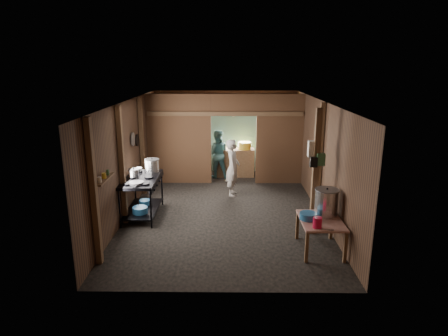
{
  "coord_description": "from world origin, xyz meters",
  "views": [
    {
      "loc": [
        0.1,
        -8.78,
        3.44
      ],
      "look_at": [
        0.0,
        -0.2,
        1.1
      ],
      "focal_mm": 31.03,
      "sensor_mm": 36.0,
      "label": 1
    }
  ],
  "objects_px": {
    "prep_table": "(320,235)",
    "stock_pot": "(326,203)",
    "yellow_tub": "(244,146)",
    "stove_pot_large": "(152,166)",
    "cook": "(233,168)",
    "pink_bucket": "(317,223)",
    "gas_range": "(142,197)"
  },
  "relations": [
    {
      "from": "stove_pot_large",
      "to": "yellow_tub",
      "type": "relative_size",
      "value": 0.86
    },
    {
      "from": "pink_bucket",
      "to": "yellow_tub",
      "type": "relative_size",
      "value": 0.48
    },
    {
      "from": "gas_range",
      "to": "pink_bucket",
      "type": "bearing_deg",
      "value": -29.75
    },
    {
      "from": "prep_table",
      "to": "yellow_tub",
      "type": "xyz_separation_m",
      "value": [
        -1.23,
        5.01,
        0.65
      ]
    },
    {
      "from": "pink_bucket",
      "to": "yellow_tub",
      "type": "xyz_separation_m",
      "value": [
        -1.08,
        5.38,
        0.25
      ]
    },
    {
      "from": "stove_pot_large",
      "to": "cook",
      "type": "xyz_separation_m",
      "value": [
        1.93,
        1.02,
        -0.31
      ]
    },
    {
      "from": "prep_table",
      "to": "yellow_tub",
      "type": "height_order",
      "value": "yellow_tub"
    },
    {
      "from": "stove_pot_large",
      "to": "yellow_tub",
      "type": "height_order",
      "value": "stove_pot_large"
    },
    {
      "from": "pink_bucket",
      "to": "yellow_tub",
      "type": "distance_m",
      "value": 5.49
    },
    {
      "from": "cook",
      "to": "prep_table",
      "type": "bearing_deg",
      "value": -147.2
    },
    {
      "from": "stock_pot",
      "to": "yellow_tub",
      "type": "relative_size",
      "value": 1.33
    },
    {
      "from": "stove_pot_large",
      "to": "cook",
      "type": "relative_size",
      "value": 0.23
    },
    {
      "from": "gas_range",
      "to": "pink_bucket",
      "type": "xyz_separation_m",
      "value": [
        3.56,
        -2.03,
        0.25
      ]
    },
    {
      "from": "gas_range",
      "to": "cook",
      "type": "xyz_separation_m",
      "value": [
        2.1,
        1.49,
        0.3
      ]
    },
    {
      "from": "stock_pot",
      "to": "pink_bucket",
      "type": "relative_size",
      "value": 2.75
    },
    {
      "from": "stock_pot",
      "to": "cook",
      "type": "relative_size",
      "value": 0.35
    },
    {
      "from": "cook",
      "to": "pink_bucket",
      "type": "bearing_deg",
      "value": -151.76
    },
    {
      "from": "stove_pot_large",
      "to": "yellow_tub",
      "type": "bearing_deg",
      "value": 51.24
    },
    {
      "from": "gas_range",
      "to": "prep_table",
      "type": "relative_size",
      "value": 1.49
    },
    {
      "from": "gas_range",
      "to": "stock_pot",
      "type": "xyz_separation_m",
      "value": [
        3.85,
        -1.42,
        0.4
      ]
    },
    {
      "from": "prep_table",
      "to": "yellow_tub",
      "type": "relative_size",
      "value": 2.58
    },
    {
      "from": "gas_range",
      "to": "yellow_tub",
      "type": "relative_size",
      "value": 3.84
    },
    {
      "from": "prep_table",
      "to": "stock_pot",
      "type": "height_order",
      "value": "stock_pot"
    },
    {
      "from": "yellow_tub",
      "to": "cook",
      "type": "height_order",
      "value": "cook"
    },
    {
      "from": "stove_pot_large",
      "to": "pink_bucket",
      "type": "relative_size",
      "value": 1.79
    },
    {
      "from": "stove_pot_large",
      "to": "prep_table",
      "type": "bearing_deg",
      "value": -31.09
    },
    {
      "from": "yellow_tub",
      "to": "gas_range",
      "type": "bearing_deg",
      "value": -126.56
    },
    {
      "from": "prep_table",
      "to": "cook",
      "type": "distance_m",
      "value": 3.57
    },
    {
      "from": "stock_pot",
      "to": "cook",
      "type": "distance_m",
      "value": 3.4
    },
    {
      "from": "stove_pot_large",
      "to": "stock_pot",
      "type": "height_order",
      "value": "stove_pot_large"
    },
    {
      "from": "prep_table",
      "to": "stock_pot",
      "type": "xyz_separation_m",
      "value": [
        0.14,
        0.25,
        0.55
      ]
    },
    {
      "from": "prep_table",
      "to": "pink_bucket",
      "type": "distance_m",
      "value": 0.57
    }
  ]
}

